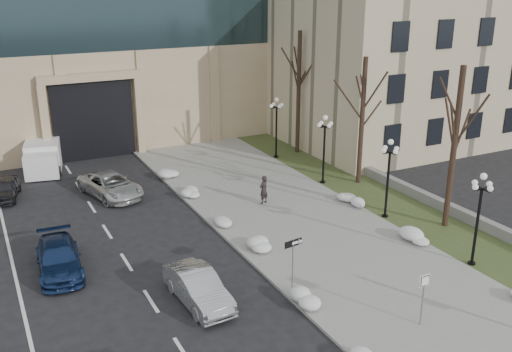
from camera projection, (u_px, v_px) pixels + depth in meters
The scene contains 28 objects.
sidewalk at pixel (301, 223), 32.26m from camera, with size 9.00×40.00×0.12m, color gray.
curb at pixel (228, 239), 30.32m from camera, with size 0.30×40.00×0.14m, color gray.
grass_strip at pixel (391, 204), 35.06m from camera, with size 4.00×40.00×0.10m, color #354422.
stone_wall at pixel (395, 184), 37.51m from camera, with size 0.50×30.00×0.70m, color gray.
classical_building at pixel (399, 64), 50.01m from camera, with size 22.00×18.12×12.00m.
car_b at pixel (198, 288), 24.28m from camera, with size 1.53×4.38×1.44m, color #A0A3A8.
car_c at pixel (59, 258), 26.86m from camera, with size 1.95×4.79×1.39m, color navy.
car_d at pixel (111, 185), 36.20m from camera, with size 2.43×5.27×1.46m, color #BDBDBD.
car_e at pixel (5, 189), 35.82m from camera, with size 1.53×3.81×1.30m, color #2A2A2E.
pedestrian at pixel (264, 190), 34.68m from camera, with size 0.65×0.43×1.78m, color black.
box_truck at pixel (44, 154), 41.58m from camera, with size 3.51×6.97×2.11m.
one_way_sign at pixel (296, 248), 24.72m from camera, with size 0.96×0.28×2.55m.
keep_sign at pixel (424, 289), 22.24m from camera, with size 0.50×0.07×2.34m.
snow_clump_c at pixel (305, 302), 24.01m from camera, with size 1.10×1.60×0.36m, color white.
snow_clump_d at pixel (257, 247), 28.84m from camera, with size 1.10×1.60×0.36m, color white.
snow_clump_e at pixel (223, 223), 31.65m from camera, with size 1.10×1.60×0.36m, color white.
snow_clump_f at pixel (188, 193), 36.05m from camera, with size 1.10×1.60×0.36m, color white.
snow_clump_g at pixel (169, 175), 39.47m from camera, with size 1.10×1.60×0.36m, color white.
snow_clump_i at pixel (414, 240), 29.68m from camera, with size 1.10×1.60×0.36m, color white.
snow_clump_j at pixel (349, 198), 35.23m from camera, with size 1.10×1.60×0.36m, color white.
snow_clump_k at pixel (353, 203), 34.51m from camera, with size 1.10×1.60×0.36m, color white.
lamppost_a at pixel (479, 207), 26.61m from camera, with size 1.18×1.18×4.76m.
lamppost_b at pixel (389, 168), 32.07m from camera, with size 1.18×1.18×4.76m.
lamppost_c at pixel (324, 140), 37.53m from camera, with size 1.18×1.18×4.76m.
lamppost_d at pixel (276, 120), 42.99m from camera, with size 1.18×1.18×4.76m.
tree_near at pixel (457, 126), 30.01m from camera, with size 3.20×3.20×9.00m.
tree_mid at pixel (363, 104), 36.84m from camera, with size 3.20×3.20×8.50m.
tree_far at pixel (299, 76), 43.34m from camera, with size 3.20×3.20×9.50m.
Camera 1 is at (-12.25, -11.15, 13.23)m, focal length 40.00 mm.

